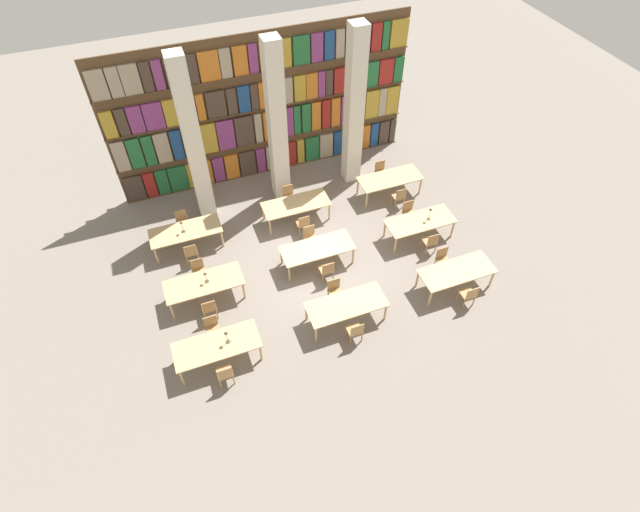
{
  "coord_description": "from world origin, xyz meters",
  "views": [
    {
      "loc": [
        -3.8,
        -10.27,
        12.45
      ],
      "look_at": [
        0.0,
        -0.24,
        0.68
      ],
      "focal_mm": 28.0,
      "sensor_mm": 36.0,
      "label": 1
    }
  ],
  "objects": [
    {
      "name": "ground_plane",
      "position": [
        0.0,
        0.0,
        0.0
      ],
      "size": [
        40.0,
        40.0,
        0.0
      ],
      "primitive_type": "plane",
      "color": "gray"
    },
    {
      "name": "bookshelf_bank",
      "position": [
        0.0,
        5.51,
        2.6
      ],
      "size": [
        11.14,
        0.35,
        5.5
      ],
      "color": "brown",
      "rests_on": "ground_plane"
    },
    {
      "name": "pillar_left",
      "position": [
        -2.84,
        3.88,
        3.0
      ],
      "size": [
        0.57,
        0.57,
        6.0
      ],
      "color": "silver",
      "rests_on": "ground_plane"
    },
    {
      "name": "pillar_center",
      "position": [
        0.0,
        3.88,
        3.0
      ],
      "size": [
        0.57,
        0.57,
        6.0
      ],
      "color": "silver",
      "rests_on": "ground_plane"
    },
    {
      "name": "pillar_right",
      "position": [
        2.84,
        3.88,
        3.0
      ],
      "size": [
        0.57,
        0.57,
        6.0
      ],
      "color": "silver",
      "rests_on": "ground_plane"
    },
    {
      "name": "reading_table_0",
      "position": [
        -3.84,
        -2.38,
        0.68
      ],
      "size": [
        2.37,
        0.99,
        0.75
      ],
      "color": "tan",
      "rests_on": "ground_plane"
    },
    {
      "name": "chair_0",
      "position": [
        -3.82,
        -3.15,
        0.48
      ],
      "size": [
        0.42,
        0.4,
        0.88
      ],
      "color": "tan",
      "rests_on": "ground_plane"
    },
    {
      "name": "chair_1",
      "position": [
        -3.82,
        -1.6,
        0.48
      ],
      "size": [
        0.42,
        0.4,
        0.88
      ],
      "rotation": [
        0.0,
        0.0,
        3.14
      ],
      "color": "tan",
      "rests_on": "ground_plane"
    },
    {
      "name": "desk_lamp_0",
      "position": [
        -3.51,
        -2.39,
        1.08
      ],
      "size": [
        0.14,
        0.14,
        0.48
      ],
      "color": "brown",
      "rests_on": "reading_table_0"
    },
    {
      "name": "reading_table_1",
      "position": [
        0.02,
        -2.36,
        0.68
      ],
      "size": [
        2.37,
        0.99,
        0.75
      ],
      "color": "tan",
      "rests_on": "ground_plane"
    },
    {
      "name": "chair_2",
      "position": [
        -0.02,
        -3.13,
        0.48
      ],
      "size": [
        0.42,
        0.4,
        0.88
      ],
      "color": "tan",
      "rests_on": "ground_plane"
    },
    {
      "name": "chair_3",
      "position": [
        -0.02,
        -1.58,
        0.48
      ],
      "size": [
        0.42,
        0.4,
        0.88
      ],
      "rotation": [
        0.0,
        0.0,
        3.14
      ],
      "color": "tan",
      "rests_on": "ground_plane"
    },
    {
      "name": "reading_table_2",
      "position": [
        3.73,
        -2.38,
        0.68
      ],
      "size": [
        2.37,
        0.99,
        0.75
      ],
      "color": "tan",
      "rests_on": "ground_plane"
    },
    {
      "name": "chair_4",
      "position": [
        3.73,
        -3.15,
        0.48
      ],
      "size": [
        0.42,
        0.4,
        0.88
      ],
      "color": "tan",
      "rests_on": "ground_plane"
    },
    {
      "name": "chair_5",
      "position": [
        3.73,
        -1.6,
        0.48
      ],
      "size": [
        0.42,
        0.4,
        0.88
      ],
      "rotation": [
        0.0,
        0.0,
        3.14
      ],
      "color": "tan",
      "rests_on": "ground_plane"
    },
    {
      "name": "reading_table_3",
      "position": [
        -3.71,
        -0.07,
        0.68
      ],
      "size": [
        2.37,
        0.99,
        0.75
      ],
      "color": "tan",
      "rests_on": "ground_plane"
    },
    {
      "name": "chair_6",
      "position": [
        -3.75,
        -0.85,
        0.48
      ],
      "size": [
        0.42,
        0.4,
        0.88
      ],
      "color": "tan",
      "rests_on": "ground_plane"
    },
    {
      "name": "chair_7",
      "position": [
        -3.75,
        0.71,
        0.48
      ],
      "size": [
        0.42,
        0.4,
        0.88
      ],
      "rotation": [
        0.0,
        0.0,
        3.14
      ],
      "color": "tan",
      "rests_on": "ground_plane"
    },
    {
      "name": "desk_lamp_1",
      "position": [
        -3.61,
        -0.07,
        1.03
      ],
      "size": [
        0.14,
        0.14,
        0.42
      ],
      "color": "brown",
      "rests_on": "reading_table_3"
    },
    {
      "name": "reading_table_4",
      "position": [
        0.02,
        0.07,
        0.68
      ],
      "size": [
        2.37,
        0.99,
        0.75
      ],
      "color": "tan",
      "rests_on": "ground_plane"
    },
    {
      "name": "chair_8",
      "position": [
        0.06,
        -0.7,
        0.48
      ],
      "size": [
        0.42,
        0.4,
        0.88
      ],
      "color": "tan",
      "rests_on": "ground_plane"
    },
    {
      "name": "chair_9",
      "position": [
        0.06,
        0.85,
        0.48
      ],
      "size": [
        0.42,
        0.4,
        0.88
      ],
      "rotation": [
        0.0,
        0.0,
        3.14
      ],
      "color": "tan",
      "rests_on": "ground_plane"
    },
    {
      "name": "reading_table_5",
      "position": [
        3.74,
        0.01,
        0.68
      ],
      "size": [
        2.37,
        0.99,
        0.75
      ],
      "color": "tan",
      "rests_on": "ground_plane"
    },
    {
      "name": "chair_10",
      "position": [
        3.75,
        -0.77,
        0.48
      ],
      "size": [
        0.42,
        0.4,
        0.88
      ],
      "color": "tan",
      "rests_on": "ground_plane"
    },
    {
      "name": "chair_11",
      "position": [
        3.75,
        0.79,
        0.48
      ],
      "size": [
        0.42,
        0.4,
        0.88
      ],
      "rotation": [
        0.0,
        0.0,
        3.14
      ],
      "color": "tan",
      "rests_on": "ground_plane"
    },
    {
      "name": "desk_lamp_2",
      "position": [
        4.04,
        -0.02,
        1.09
      ],
      "size": [
        0.14,
        0.14,
        0.5
      ],
      "color": "brown",
      "rests_on": "reading_table_5"
    },
    {
      "name": "reading_table_6",
      "position": [
        -3.82,
        2.37,
        0.68
      ],
      "size": [
        2.37,
        0.99,
        0.75
      ],
      "color": "tan",
      "rests_on": "ground_plane"
    },
    {
      "name": "chair_12",
      "position": [
        -3.83,
        1.59,
        0.48
      ],
      "size": [
        0.42,
        0.4,
        0.88
      ],
      "color": "tan",
      "rests_on": "ground_plane"
    },
    {
      "name": "chair_13",
      "position": [
        -3.83,
        3.15,
        0.48
      ],
      "size": [
        0.42,
        0.4,
        0.88
      ],
      "rotation": [
        0.0,
        0.0,
        3.14
      ],
      "color": "tan",
      "rests_on": "ground_plane"
    },
    {
      "name": "desk_lamp_3",
      "position": [
        -3.88,
        2.33,
        1.07
      ],
      "size": [
        0.14,
        0.14,
        0.47
      ],
      "color": "brown",
      "rests_on": "reading_table_6"
    },
    {
      "name": "reading_table_7",
      "position": [
        0.07,
        2.33,
        0.68
      ],
      "size": [
        2.37,
        0.99,
        0.75
      ],
      "color": "tan",
      "rests_on": "ground_plane"
    },
    {
      "name": "chair_14",
      "position": [
        0.06,
        1.56,
        0.48
      ],
      "size": [
        0.42,
        0.4,
        0.88
      ],
      "color": "tan",
      "rests_on": "ground_plane"
    },
    {
      "name": "chair_15",
      "position": [
        0.06,
        3.11,
        0.48
      ],
      "size": [
        0.42,
        0.4,
        0.88
      ],
      "rotation": [
        0.0,
        0.0,
        3.14
      ],
      "color": "tan",
      "rests_on": "ground_plane"
    },
    {
      "name": "reading_table_8",
      "position": [
        3.8,
        2.45,
        0.68
      ],
      "size": [
        2.37,
        0.99,
        0.75
      ],
      "color": "tan",
      "rests_on": "ground_plane"
    },
    {
      "name": "chair_16",
      "position": [
        3.81,
        1.67,
        0.48
      ],
      "size": [
        0.42,
        0.4,
        0.88
      ],
      "color": "tan",
      "rests_on": "ground_plane"
    },
    {
      "name": "chair_17",
      "position": [
        3.81,
        3.22,
        0.48
      ],
      "size": [
        0.42,
        0.4,
        0.88
      ],
      "rotation": [
        0.0,
        0.0,
        3.14
      ],
      "color": "tan",
      "rests_on": "ground_plane"
    }
  ]
}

